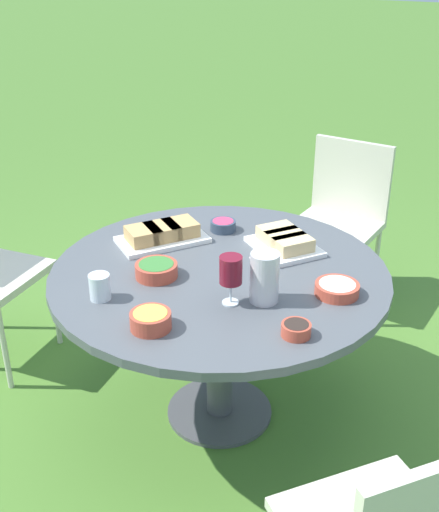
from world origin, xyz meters
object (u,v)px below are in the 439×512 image
(chair_near_left, at_px, (341,211))
(wine_glass, at_px, (231,271))
(water_pitcher, at_px, (264,277))
(dining_table, at_px, (220,290))

(chair_near_left, xyz_separation_m, wine_glass, (-0.03, 1.42, 0.31))
(water_pitcher, bearing_deg, dining_table, -28.91)
(dining_table, bearing_deg, wine_glass, 126.00)
(dining_table, relative_size, chair_near_left, 1.48)
(dining_table, xyz_separation_m, wine_glass, (-0.15, 0.21, 0.22))
(dining_table, bearing_deg, water_pitcher, 151.09)
(chair_near_left, distance_m, water_pitcher, 1.39)
(wine_glass, bearing_deg, dining_table, -54.00)
(chair_near_left, bearing_deg, dining_table, 84.44)
(dining_table, xyz_separation_m, water_pitcher, (-0.25, 0.14, 0.18))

